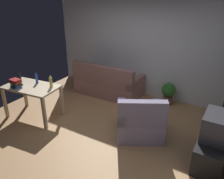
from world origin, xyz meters
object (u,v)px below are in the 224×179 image
tv (216,126)px  bottle_dark (20,77)px  armchair (140,122)px  bottle_blue (37,79)px  potted_plant (168,92)px  desk (32,91)px  couch (108,84)px  tv_stand (211,149)px  book_stack (16,83)px  bottle_squat (51,82)px

tv → bottle_dark: bearing=95.1°
armchair → bottle_blue: bottle_blue is taller
potted_plant → tv: bearing=-52.2°
tv → desk: size_ratio=0.47×
couch → tv_stand: 3.25m
tv → potted_plant: size_ratio=1.05×
couch → bottle_blue: bearing=62.8°
couch → bottle_blue: 1.96m
couch → book_stack: bearing=62.7°
bottle_dark → bottle_blue: bearing=11.3°
bottle_dark → armchair: bearing=8.6°
armchair → bottle_blue: (-2.44, -0.35, 0.55)m
potted_plant → bottle_squat: 2.90m
tv_stand → bottle_squat: 3.42m
couch → bottle_squat: 1.82m
tv_stand → book_stack: 4.11m
couch → tv_stand: couch is taller
tv_stand → potted_plant: potted_plant is taller
tv_stand → bottle_blue: 3.86m
desk → armchair: armchair is taller
desk → armchair: (2.42, 0.54, -0.33)m
armchair → bottle_dark: bottle_dark is taller
potted_plant → armchair: (-0.05, -1.64, -0.01)m
armchair → bottle_squat: bearing=-19.2°
tv → bottle_blue: bottle_blue is taller
tv_stand → potted_plant: bearing=37.7°
bottle_dark → bottle_blue: bottle_blue is taller
potted_plant → bottle_dark: (-2.93, -2.08, 0.53)m
bottle_blue → book_stack: bearing=-118.1°
potted_plant → tv_stand: bearing=-52.3°
desk → book_stack: book_stack is taller
tv → bottle_dark: 4.27m
tv_stand → armchair: size_ratio=0.92×
bottle_squat → armchair: bearing=9.9°
tv → bottle_blue: size_ratio=2.42×
bottle_blue → potted_plant: bearing=38.7°
tv_stand → tv: size_ratio=1.83×
desk → bottle_dark: (-0.47, 0.10, 0.21)m
couch → book_stack: 2.39m
potted_plant → bottle_dark: bottle_dark is taller
tv_stand → desk: bearing=97.2°
bottle_squat → tv_stand: bearing=5.0°
armchair → tv_stand: bearing=148.5°
tv → book_stack: bearing=99.7°
bottle_squat → potted_plant: bearing=44.3°
book_stack → bottle_squat: bearing=31.1°
tv → bottle_blue: 3.81m
desk → bottle_squat: bearing=17.6°
armchair → bottle_dark: size_ratio=5.11×
desk → armchair: size_ratio=1.06×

